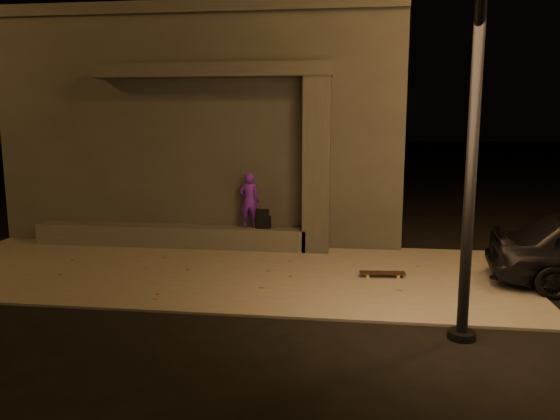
# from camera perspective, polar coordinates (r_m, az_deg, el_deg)

# --- Properties ---
(ground) EXTENTS (120.00, 120.00, 0.00)m
(ground) POSITION_cam_1_polar(r_m,az_deg,el_deg) (8.39, -9.94, -10.17)
(ground) COLOR black
(ground) RESTS_ON ground
(sidewalk) EXTENTS (11.00, 4.40, 0.04)m
(sidewalk) POSITION_cam_1_polar(r_m,az_deg,el_deg) (10.22, -6.56, -6.34)
(sidewalk) COLOR slate
(sidewalk) RESTS_ON ground
(building) EXTENTS (9.00, 5.10, 5.22)m
(building) POSITION_cam_1_polar(r_m,az_deg,el_deg) (14.43, -6.25, 8.75)
(building) COLOR #3A3835
(building) RESTS_ON ground
(ledge) EXTENTS (6.00, 0.55, 0.45)m
(ledge) POSITION_cam_1_polar(r_m,az_deg,el_deg) (12.21, -11.41, -2.64)
(ledge) COLOR #4C4A45
(ledge) RESTS_ON sidewalk
(column) EXTENTS (0.55, 0.55, 3.60)m
(column) POSITION_cam_1_polar(r_m,az_deg,el_deg) (11.33, 3.85, 4.65)
(column) COLOR #3A3835
(column) RESTS_ON sidewalk
(canopy) EXTENTS (5.00, 0.70, 0.28)m
(canopy) POSITION_cam_1_polar(r_m,az_deg,el_deg) (11.73, -7.15, 14.26)
(canopy) COLOR #3A3835
(canopy) RESTS_ON column
(skateboarder) EXTENTS (0.44, 0.29, 1.17)m
(skateboarder) POSITION_cam_1_polar(r_m,az_deg,el_deg) (11.60, -3.22, 0.98)
(skateboarder) COLOR #581AAE
(skateboarder) RESTS_ON ledge
(backpack) EXTENTS (0.31, 0.20, 0.43)m
(backpack) POSITION_cam_1_polar(r_m,az_deg,el_deg) (11.63, -1.75, -1.19)
(backpack) COLOR black
(backpack) RESTS_ON ledge
(skateboard) EXTENTS (0.81, 0.27, 0.09)m
(skateboard) POSITION_cam_1_polar(r_m,az_deg,el_deg) (9.86, 10.65, -6.49)
(skateboard) COLOR black
(skateboard) RESTS_ON sidewalk
(street_lamp_0) EXTENTS (0.36, 0.36, 7.39)m
(street_lamp_0) POSITION_cam_1_polar(r_m,az_deg,el_deg) (7.21, 20.29, 19.91)
(street_lamp_0) COLOR black
(street_lamp_0) RESTS_ON ground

